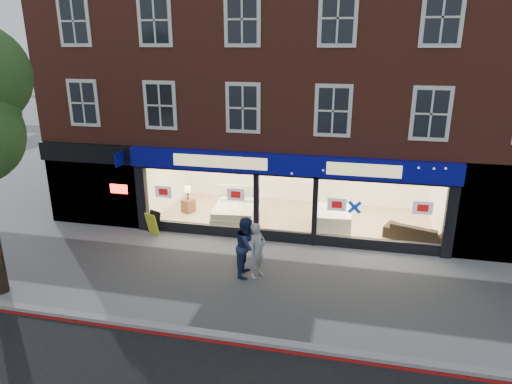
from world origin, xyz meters
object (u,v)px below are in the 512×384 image
(display_bed, at_px, (235,211))
(a_board, at_px, (153,223))
(sofa, at_px, (415,232))
(pedestrian_blue, at_px, (247,246))
(pedestrian_grey, at_px, (257,250))
(mattress_stack, at_px, (332,219))

(display_bed, relative_size, a_board, 2.52)
(display_bed, height_order, sofa, display_bed)
(display_bed, distance_m, pedestrian_blue, 4.47)
(pedestrian_grey, bearing_deg, sofa, -24.47)
(sofa, bearing_deg, display_bed, 15.73)
(sofa, height_order, pedestrian_grey, pedestrian_grey)
(sofa, height_order, pedestrian_blue, pedestrian_blue)
(display_bed, relative_size, sofa, 1.04)
(mattress_stack, bearing_deg, a_board, -163.51)
(pedestrian_grey, distance_m, pedestrian_blue, 0.35)
(pedestrian_blue, bearing_deg, sofa, -58.83)
(display_bed, distance_m, sofa, 6.90)
(display_bed, bearing_deg, a_board, -150.49)
(display_bed, xyz_separation_m, mattress_stack, (3.88, 0.01, 0.02))
(mattress_stack, xyz_separation_m, pedestrian_grey, (-2.02, -4.25, 0.43))
(display_bed, distance_m, pedestrian_grey, 4.65)
(pedestrian_blue, bearing_deg, display_bed, 17.32)
(sofa, bearing_deg, pedestrian_blue, 54.40)
(sofa, bearing_deg, a_board, 28.55)
(a_board, relative_size, pedestrian_grey, 0.50)
(a_board, relative_size, pedestrian_blue, 0.47)
(pedestrian_grey, bearing_deg, mattress_stack, 4.01)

